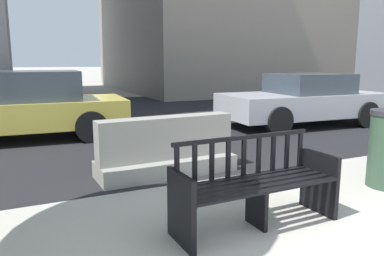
% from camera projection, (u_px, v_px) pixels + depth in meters
% --- Properties ---
extents(street_asphalt, '(120.00, 12.00, 0.01)m').
position_uv_depth(street_asphalt, '(106.00, 119.00, 10.49)').
color(street_asphalt, black).
rests_on(street_asphalt, ground).
extents(street_bench, '(1.70, 0.57, 0.88)m').
position_uv_depth(street_bench, '(255.00, 187.00, 3.68)').
color(street_bench, black).
rests_on(street_bench, ground).
extents(jersey_barrier_centre, '(2.02, 0.76, 0.84)m').
position_uv_depth(jersey_barrier_centre, '(166.00, 151.00, 5.39)').
color(jersey_barrier_centre, gray).
rests_on(jersey_barrier_centre, ground).
extents(car_taxi_near, '(4.31, 2.06, 1.42)m').
position_uv_depth(car_taxi_near, '(23.00, 106.00, 7.72)').
color(car_taxi_near, '#DBC64C').
rests_on(car_taxi_near, ground).
extents(car_sedan_mid, '(4.21, 2.09, 1.31)m').
position_uv_depth(car_sedan_mid, '(304.00, 100.00, 9.42)').
color(car_sedan_mid, '#B7B7BC').
rests_on(car_sedan_mid, ground).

